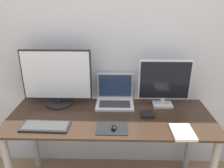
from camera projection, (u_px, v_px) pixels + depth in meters
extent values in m
cube|color=silver|center=(112.00, 44.00, 1.92)|extent=(7.00, 0.05, 2.50)
cube|color=#332319|center=(110.00, 117.00, 1.76)|extent=(1.64, 0.63, 0.02)
cylinder|color=#99999E|center=(34.00, 135.00, 2.15)|extent=(0.05, 0.05, 0.73)
cylinder|color=#99999E|center=(190.00, 138.00, 2.12)|extent=(0.05, 0.05, 0.73)
cylinder|color=black|center=(59.00, 103.00, 1.94)|extent=(0.22, 0.22, 0.02)
cylinder|color=black|center=(59.00, 100.00, 1.92)|extent=(0.04, 0.04, 0.05)
cube|color=black|center=(57.00, 75.00, 1.84)|extent=(0.59, 0.02, 0.43)
cube|color=silver|center=(56.00, 76.00, 1.83)|extent=(0.57, 0.01, 0.41)
cube|color=silver|center=(162.00, 104.00, 1.92)|extent=(0.17, 0.12, 0.02)
cylinder|color=silver|center=(163.00, 100.00, 1.90)|extent=(0.04, 0.04, 0.06)
cube|color=silver|center=(165.00, 80.00, 1.83)|extent=(0.44, 0.02, 0.34)
cube|color=black|center=(165.00, 80.00, 1.82)|extent=(0.42, 0.01, 0.32)
cube|color=silver|center=(115.00, 104.00, 1.93)|extent=(0.33, 0.24, 0.02)
cube|color=#2D2D33|center=(115.00, 104.00, 1.90)|extent=(0.27, 0.13, 0.00)
cube|color=silver|center=(115.00, 85.00, 1.99)|extent=(0.33, 0.01, 0.24)
cube|color=#1E2D4C|center=(115.00, 86.00, 1.99)|extent=(0.30, 0.00, 0.21)
cube|color=black|center=(46.00, 126.00, 1.60)|extent=(0.35, 0.16, 0.02)
cube|color=#383838|center=(45.00, 125.00, 1.59)|extent=(0.33, 0.13, 0.00)
cube|color=black|center=(112.00, 128.00, 1.58)|extent=(0.23, 0.17, 0.00)
ellipsoid|color=black|center=(114.00, 128.00, 1.56)|extent=(0.04, 0.06, 0.03)
cube|color=silver|center=(183.00, 132.00, 1.52)|extent=(0.15, 0.20, 0.02)
cube|color=white|center=(183.00, 132.00, 1.52)|extent=(0.15, 0.19, 0.02)
cube|color=black|center=(147.00, 115.00, 1.74)|extent=(0.10, 0.10, 0.03)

